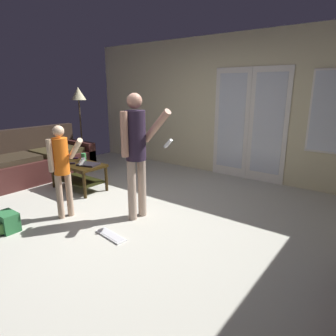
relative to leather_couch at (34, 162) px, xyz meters
The scene contains 14 objects.
ground_plane 2.60m from the leather_couch, ahead, with size 6.37×5.42×0.02m, color #BBB9AB.
wall_back_with_doors 3.73m from the leather_couch, 42.39° to the left, with size 6.37×0.09×2.61m.
leather_couch is the anchor object (origin of this frame).
coffee_table 1.20m from the leather_couch, ahead, with size 0.91×0.50×0.44m.
person_adult 2.82m from the leather_couch, ahead, with size 0.59×0.43×1.59m.
person_child 2.14m from the leather_couch, 18.77° to the right, with size 0.50×0.32×1.20m.
floor_lamp 1.75m from the leather_couch, 102.82° to the left, with size 0.32×0.32×1.66m.
backpack 2.22m from the leather_couch, 37.06° to the right, with size 0.28×0.23×0.23m.
loose_keyboard 2.94m from the leather_couch, 13.51° to the right, with size 0.45×0.19×0.02m.
laptop_closed 1.44m from the leather_couch, ahead, with size 0.31×0.24×0.03m, color black.
cup_near_edge 1.17m from the leather_couch, 14.95° to the left, with size 0.08×0.08×0.13m, color #3B904B.
cup_by_laptop 0.95m from the leather_couch, ahead, with size 0.08×0.08×0.09m, color #1D5098.
tv_remote_black 1.14m from the leather_couch, ahead, with size 0.17×0.05×0.02m, color black.
dvd_remote_slim 0.92m from the leather_couch, 16.55° to the left, with size 0.17×0.05×0.02m, color black.
Camera 1 is at (2.65, -2.46, 1.65)m, focal length 31.52 mm.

